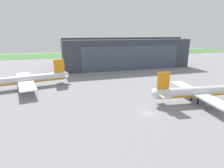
# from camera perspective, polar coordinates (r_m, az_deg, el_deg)

# --- Properties ---
(ground_plane) EXTENTS (440.00, 440.00, 0.00)m
(ground_plane) POSITION_cam_1_polar(r_m,az_deg,el_deg) (65.07, 10.96, -8.89)
(ground_plane) COLOR gray
(grass_field_strip) EXTENTS (440.00, 56.00, 0.08)m
(grass_field_strip) POSITION_cam_1_polar(r_m,az_deg,el_deg) (237.50, -9.75, 8.95)
(grass_field_strip) COLOR #447A36
(grass_field_strip) RESTS_ON ground_plane
(maintenance_hangar) EXTENTS (97.22, 31.49, 23.11)m
(maintenance_hangar) POSITION_cam_1_polar(r_m,az_deg,el_deg) (149.66, 3.97, 9.60)
(maintenance_hangar) COLOR #383D47
(maintenance_hangar) RESTS_ON ground_plane
(airliner_far_left) EXTENTS (45.31, 40.37, 13.11)m
(airliner_far_left) POSITION_cam_1_polar(r_m,az_deg,el_deg) (101.14, -25.76, 1.09)
(airliner_far_left) COLOR silver
(airliner_far_left) RESTS_ON ground_plane
(airliner_near_left) EXTENTS (39.91, 34.37, 12.81)m
(airliner_near_left) POSITION_cam_1_polar(r_m,az_deg,el_deg) (80.23, 25.37, -2.25)
(airliner_near_left) COLOR silver
(airliner_near_left) RESTS_ON ground_plane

